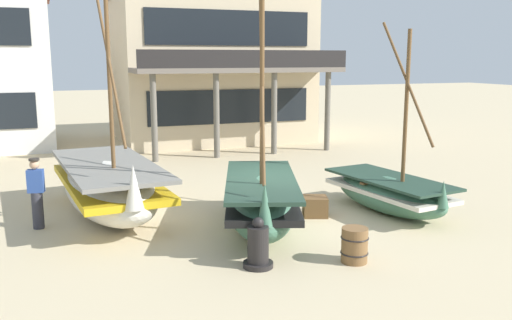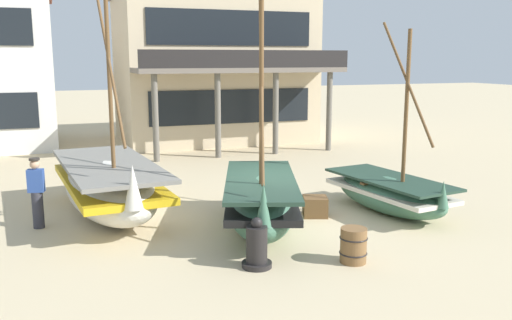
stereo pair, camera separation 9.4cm
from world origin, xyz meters
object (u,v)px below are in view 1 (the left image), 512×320
fishing_boat_centre_large (109,187)px  wooden_barrel (354,245)px  fisherman_by_hull (37,194)px  fishing_boat_far_right (261,201)px  capstan_winch (258,247)px  cargo_crate (315,206)px  harbor_building_main (211,67)px  fishing_boat_near_left (390,193)px

fishing_boat_centre_large → wooden_barrel: size_ratio=8.97×
fishing_boat_centre_large → fisherman_by_hull: (-1.72, -0.52, 0.08)m
fishing_boat_centre_large → fishing_boat_far_right: size_ratio=1.16×
capstan_winch → cargo_crate: capstan_winch is taller
capstan_winch → cargo_crate: (2.62, 2.72, -0.15)m
cargo_crate → harbor_building_main: size_ratio=0.07×
fishing_boat_centre_large → harbor_building_main: (6.22, 12.01, 2.79)m
fisherman_by_hull → cargo_crate: 6.77m
fishing_boat_far_right → cargo_crate: fishing_boat_far_right is taller
fishing_boat_near_left → cargo_crate: size_ratio=8.09×
harbor_building_main → fisherman_by_hull: bearing=-122.4°
capstan_winch → wooden_barrel: size_ratio=1.42×
cargo_crate → harbor_building_main: bearing=84.5°
wooden_barrel → capstan_winch: bearing=167.0°
fishing_boat_near_left → wooden_barrel: bearing=-134.3°
fishing_boat_centre_large → capstan_winch: bearing=-64.1°
fishing_boat_centre_large → fisherman_by_hull: fishing_boat_centre_large is taller
fishing_boat_centre_large → cargo_crate: (4.88, -1.94, -0.50)m
fisherman_by_hull → capstan_winch: bearing=-46.1°
fisherman_by_hull → fishing_boat_near_left: bearing=-11.8°
fishing_boat_far_right → cargo_crate: size_ratio=8.98×
fishing_boat_far_right → cargo_crate: (1.71, 0.56, -0.44)m
fishing_boat_near_left → harbor_building_main: size_ratio=0.53×
fishing_boat_far_right → wooden_barrel: size_ratio=7.73×
fishing_boat_far_right → capstan_winch: (-0.91, -2.17, -0.29)m
fishing_boat_far_right → wooden_barrel: 2.79m
wooden_barrel → fishing_boat_centre_large: bearing=129.1°
capstan_winch → harbor_building_main: 17.42m
fishing_boat_near_left → wooden_barrel: fishing_boat_near_left is taller
fishing_boat_near_left → fishing_boat_centre_large: size_ratio=0.78×
fishing_boat_centre_large → harbor_building_main: harbor_building_main is taller
cargo_crate → harbor_building_main: 14.39m
fishing_boat_centre_large → fishing_boat_far_right: bearing=-38.2°
wooden_barrel → cargo_crate: bearing=76.7°
capstan_winch → fishing_boat_near_left: bearing=27.2°
wooden_barrel → cargo_crate: size_ratio=1.16×
cargo_crate → fishing_boat_far_right: bearing=-161.9°
fisherman_by_hull → cargo_crate: fisherman_by_hull is taller
fishing_boat_far_right → fishing_boat_near_left: bearing=3.0°
fisherman_by_hull → harbor_building_main: (7.94, 12.53, 2.71)m
fishing_boat_centre_large → fisherman_by_hull: 1.79m
fishing_boat_centre_large → capstan_winch: size_ratio=6.31×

